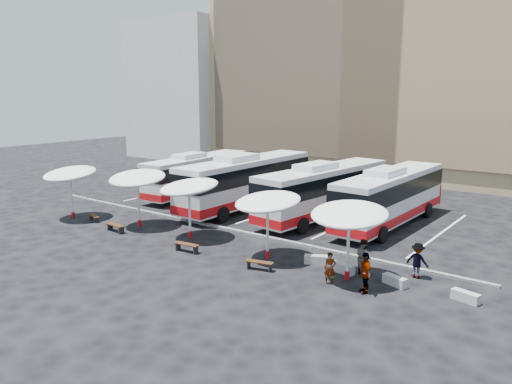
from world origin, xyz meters
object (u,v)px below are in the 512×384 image
Objects in this scene: sunshade_3 at (268,202)px; wood_bench_1 at (116,226)px; bus_0 at (197,173)px; passenger_1 at (364,257)px; sunshade_1 at (137,178)px; conc_bench_1 at (343,268)px; wood_bench_0 at (94,217)px; bus_2 at (324,189)px; conc_bench_2 at (395,281)px; bus_3 at (391,195)px; sunshade_0 at (70,174)px; passenger_2 at (365,273)px; bus_1 at (247,180)px; sunshade_4 at (349,214)px; wood_bench_3 at (259,263)px; conc_bench_0 at (316,260)px; passenger_3 at (418,261)px; conc_bench_3 at (465,297)px; sunshade_2 at (189,187)px; passenger_0 at (330,268)px; wood_bench_2 at (187,246)px.

sunshade_3 is 2.72× the size of wood_bench_1.
passenger_1 is at bearing -29.03° from bus_0.
wood_bench_1 is (-0.18, -1.83, -2.92)m from sunshade_1.
wood_bench_0 is at bearing -176.00° from conc_bench_1.
bus_0 is 12.84m from bus_2.
conc_bench_1 reaches higher than conc_bench_2.
bus_3 is 3.21× the size of sunshade_0.
bus_2 is at bearing 134.24° from conc_bench_2.
bus_2 is at bearing 124.13° from conc_bench_1.
bus_0 is 6.30× the size of passenger_2.
bus_1 is 11.25× the size of conc_bench_2.
sunshade_4 is 2.70× the size of wood_bench_3.
passenger_3 reaches higher than conc_bench_0.
passenger_1 is at bearing 5.52° from sunshade_0.
sunshade_0 reaches higher than passenger_3.
conc_bench_3 is (9.48, 2.23, -0.12)m from wood_bench_3.
sunshade_2 is at bearing -52.91° from bus_0.
conc_bench_2 is 0.78× the size of passenger_0.
wood_bench_3 is (5.03, 0.12, -0.02)m from wood_bench_2.
sunshade_1 is 3.41× the size of wood_bench_0.
passenger_3 reaches higher than passenger_0.
passenger_3 reaches higher than wood_bench_2.
wood_bench_1 is (5.38, -0.44, -2.85)m from sunshade_0.
passenger_0 is 0.81× the size of passenger_2.
sunshade_2 is 2.50× the size of passenger_2.
bus_3 is 18.37m from wood_bench_1.
passenger_1 reaches higher than conc_bench_0.
passenger_3 is (3.04, 3.21, 0.12)m from passenger_0.
wood_bench_2 is 0.84× the size of passenger_2.
passenger_1 is 1.02× the size of passenger_3.
wood_bench_3 is 4.21m from conc_bench_1.
sunshade_2 reaches higher than wood_bench_0.
sunshade_1 is 21.15m from conc_bench_3.
bus_2 is 9.83m from sunshade_3.
bus_2 reaches higher than passenger_2.
passenger_1 is (11.33, 0.59, -2.31)m from sunshade_2.
sunshade_2 is at bearing 21.82° from wood_bench_1.
wood_bench_3 is 1.27× the size of conc_bench_2.
passenger_2 is 1.07× the size of passenger_3.
sunshade_4 is 2.96× the size of wood_bench_0.
bus_2 is 9.41× the size of wood_bench_0.
conc_bench_2 is (8.93, -9.17, -1.86)m from bus_2.
wood_bench_3 reaches higher than wood_bench_0.
conc_bench_0 is (2.60, 0.80, -2.92)m from sunshade_3.
conc_bench_2 is at bearing 3.41° from wood_bench_0.
passenger_3 is (21.87, 2.84, 0.57)m from wood_bench_0.
conc_bench_2 is at bearing 4.04° from sunshade_0.
bus_1 is at bearing 113.03° from passenger_0.
sunshade_1 is 2.95× the size of wood_bench_1.
bus_3 reaches higher than passenger_0.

